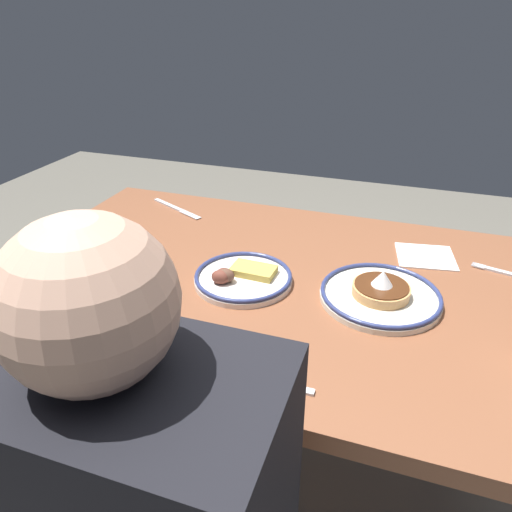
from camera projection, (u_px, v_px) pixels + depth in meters
The scene contains 10 objects.
ground_plane at pixel (274, 477), 1.56m from camera, with size 6.00×6.00×0.00m, color #615E53.
dining_table at pixel (278, 304), 1.24m from camera, with size 1.44×0.90×0.76m.
plate_near_main at pixel (242, 277), 1.17m from camera, with size 0.24×0.24×0.05m.
plate_center_pancakes at pixel (380, 294), 1.10m from camera, with size 0.28×0.28×0.08m.
coffee_mug at pixel (50, 263), 1.17m from camera, with size 0.12×0.10×0.09m.
cell_phone at pixel (98, 226), 1.46m from camera, with size 0.14×0.07×0.01m, color black.
paper_napkin at pixel (425, 256), 1.29m from camera, with size 0.15×0.14×0.00m, color white.
fork_near at pixel (509, 274), 1.21m from camera, with size 0.18×0.06×0.01m.
fork_far at pixel (258, 380), 0.87m from camera, with size 0.21×0.02×0.01m.
butter_knife at pixel (177, 209), 1.59m from camera, with size 0.22×0.12×0.01m.
Camera 1 is at (-0.28, 0.99, 1.38)m, focal length 33.48 mm.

